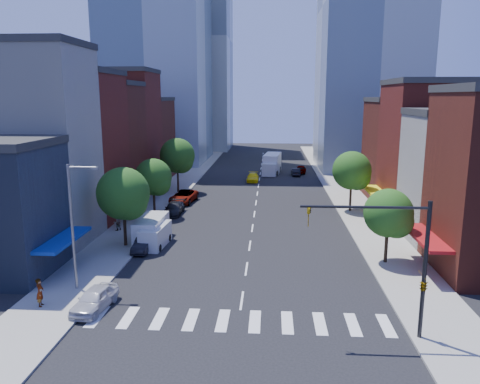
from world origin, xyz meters
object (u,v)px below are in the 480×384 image
(cargo_van_near, at_px, (151,230))
(pedestrian_far, at_px, (117,222))
(box_truck, at_px, (272,164))
(parked_car_front, at_px, (95,299))
(parked_car_third, at_px, (184,197))
(cargo_van_far, at_px, (155,236))
(parked_car_second, at_px, (144,244))
(parked_car_rear, at_px, (174,208))
(taxi, at_px, (253,177))
(traffic_car_oncoming, at_px, (296,172))
(pedestrian_near, at_px, (40,292))
(traffic_car_far, at_px, (301,169))

(cargo_van_near, distance_m, pedestrian_far, 5.33)
(box_truck, bearing_deg, parked_car_front, -94.64)
(parked_car_third, bearing_deg, cargo_van_far, -80.73)
(parked_car_third, bearing_deg, parked_car_second, -82.95)
(parked_car_rear, xyz_separation_m, taxi, (8.45, 22.42, -0.03))
(cargo_van_near, height_order, traffic_car_oncoming, cargo_van_near)
(traffic_car_oncoming, height_order, pedestrian_near, pedestrian_near)
(parked_car_front, relative_size, pedestrian_near, 2.27)
(box_truck, xyz_separation_m, pedestrian_far, (-15.92, -38.42, -0.65))
(traffic_car_oncoming, height_order, box_truck, box_truck)
(taxi, relative_size, pedestrian_near, 2.42)
(box_truck, bearing_deg, pedestrian_far, -105.51)
(cargo_van_far, distance_m, pedestrian_near, 14.01)
(parked_car_rear, bearing_deg, pedestrian_far, -118.83)
(parked_car_front, xyz_separation_m, traffic_car_far, (16.83, 56.57, 0.01))
(traffic_car_far, bearing_deg, parked_car_third, 63.23)
(cargo_van_near, xyz_separation_m, traffic_car_oncoming, (15.75, 39.38, -0.53))
(parked_car_rear, height_order, cargo_van_near, cargo_van_near)
(parked_car_rear, distance_m, taxi, 23.96)
(parked_car_front, relative_size, taxi, 0.94)
(parked_car_second, relative_size, traffic_car_far, 0.88)
(parked_car_front, bearing_deg, parked_car_third, 97.53)
(parked_car_second, bearing_deg, cargo_van_far, 64.76)
(parked_car_rear, height_order, cargo_van_far, cargo_van_far)
(parked_car_second, bearing_deg, taxi, 77.90)
(cargo_van_near, xyz_separation_m, box_truck, (11.57, 41.48, 0.48))
(traffic_car_oncoming, distance_m, pedestrian_far, 41.51)
(cargo_van_near, relative_size, pedestrian_near, 2.94)
(parked_car_second, xyz_separation_m, parked_car_rear, (0.00, 13.45, 0.06))
(box_truck, distance_m, pedestrian_far, 41.59)
(parked_car_third, xyz_separation_m, cargo_van_near, (-0.00, -16.85, 0.37))
(box_truck, xyz_separation_m, pedestrian_near, (-15.20, -56.16, -0.55))
(cargo_van_far, height_order, taxi, cargo_van_far)
(parked_car_front, xyz_separation_m, traffic_car_oncoming, (15.75, 54.03, -0.09))
(parked_car_rear, relative_size, cargo_van_far, 1.01)
(traffic_car_far, distance_m, pedestrian_near, 60.17)
(parked_car_front, xyz_separation_m, taxi, (8.45, 47.75, -0.07))
(cargo_van_far, height_order, pedestrian_far, cargo_van_far)
(pedestrian_far, bearing_deg, parked_car_front, 46.65)
(parked_car_third, height_order, pedestrian_far, pedestrian_far)
(parked_car_rear, distance_m, pedestrian_near, 25.61)
(taxi, relative_size, pedestrian_far, 2.70)
(parked_car_second, bearing_deg, traffic_car_oncoming, 70.68)
(taxi, bearing_deg, pedestrian_near, -103.68)
(parked_car_rear, bearing_deg, traffic_car_oncoming, 62.25)
(parked_car_rear, relative_size, traffic_car_far, 1.10)
(traffic_car_oncoming, bearing_deg, cargo_van_near, 65.04)
(parked_car_rear, relative_size, cargo_van_near, 0.86)
(traffic_car_oncoming, bearing_deg, box_truck, -29.89)
(traffic_car_oncoming, xyz_separation_m, pedestrian_near, (-19.39, -54.05, 0.46))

